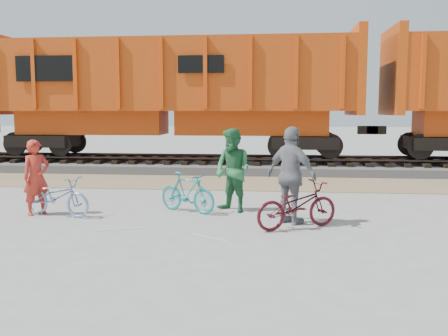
{
  "coord_description": "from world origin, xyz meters",
  "views": [
    {
      "loc": [
        1.98,
        -9.82,
        2.26
      ],
      "look_at": [
        0.79,
        1.5,
        0.94
      ],
      "focal_mm": 40.0,
      "sensor_mm": 36.0,
      "label": 1
    }
  ],
  "objects_px": {
    "hopper_car_center": "(171,91)",
    "bicycle_blue": "(57,196)",
    "person_man": "(233,170)",
    "person_solo": "(36,177)",
    "person_woman": "(291,175)",
    "bicycle_maroon": "(297,205)",
    "bicycle_teal": "(187,193)"
  },
  "relations": [
    {
      "from": "hopper_car_center",
      "to": "person_solo",
      "type": "xyz_separation_m",
      "value": [
        -1.15,
        -8.61,
        -2.19
      ]
    },
    {
      "from": "bicycle_maroon",
      "to": "person_man",
      "type": "xyz_separation_m",
      "value": [
        -1.37,
        1.5,
        0.48
      ]
    },
    {
      "from": "bicycle_blue",
      "to": "person_solo",
      "type": "distance_m",
      "value": 0.64
    },
    {
      "from": "bicycle_teal",
      "to": "person_solo",
      "type": "bearing_deg",
      "value": 128.14
    },
    {
      "from": "hopper_car_center",
      "to": "bicycle_maroon",
      "type": "bearing_deg",
      "value": -64.63
    },
    {
      "from": "hopper_car_center",
      "to": "person_solo",
      "type": "distance_m",
      "value": 8.96
    },
    {
      "from": "bicycle_maroon",
      "to": "hopper_car_center",
      "type": "bearing_deg",
      "value": -4.25
    },
    {
      "from": "bicycle_maroon",
      "to": "person_solo",
      "type": "distance_m",
      "value": 5.63
    },
    {
      "from": "bicycle_maroon",
      "to": "bicycle_teal",
      "type": "bearing_deg",
      "value": 31.6
    },
    {
      "from": "bicycle_blue",
      "to": "bicycle_maroon",
      "type": "xyz_separation_m",
      "value": [
        5.07,
        -0.62,
        0.03
      ]
    },
    {
      "from": "bicycle_blue",
      "to": "person_man",
      "type": "bearing_deg",
      "value": -62.04
    },
    {
      "from": "hopper_car_center",
      "to": "person_woman",
      "type": "relative_size",
      "value": 7.17
    },
    {
      "from": "person_solo",
      "to": "person_woman",
      "type": "bearing_deg",
      "value": -53.32
    },
    {
      "from": "hopper_car_center",
      "to": "person_man",
      "type": "distance_m",
      "value": 8.66
    },
    {
      "from": "bicycle_maroon",
      "to": "person_woman",
      "type": "bearing_deg",
      "value": -15.58
    },
    {
      "from": "bicycle_blue",
      "to": "person_solo",
      "type": "xyz_separation_m",
      "value": [
        -0.5,
        0.1,
        0.39
      ]
    },
    {
      "from": "bicycle_blue",
      "to": "person_man",
      "type": "xyz_separation_m",
      "value": [
        3.71,
        0.88,
        0.51
      ]
    },
    {
      "from": "bicycle_teal",
      "to": "person_woman",
      "type": "xyz_separation_m",
      "value": [
        2.27,
        -0.9,
        0.53
      ]
    },
    {
      "from": "hopper_car_center",
      "to": "bicycle_blue",
      "type": "xyz_separation_m",
      "value": [
        -0.65,
        -8.71,
        -2.58
      ]
    },
    {
      "from": "bicycle_blue",
      "to": "bicycle_maroon",
      "type": "relative_size",
      "value": 0.94
    },
    {
      "from": "bicycle_teal",
      "to": "person_solo",
      "type": "relative_size",
      "value": 0.91
    },
    {
      "from": "person_solo",
      "to": "person_man",
      "type": "relative_size",
      "value": 0.88
    },
    {
      "from": "bicycle_blue",
      "to": "person_man",
      "type": "height_order",
      "value": "person_man"
    },
    {
      "from": "hopper_car_center",
      "to": "bicycle_blue",
      "type": "distance_m",
      "value": 9.11
    },
    {
      "from": "bicycle_maroon",
      "to": "person_man",
      "type": "bearing_deg",
      "value": 12.7
    },
    {
      "from": "person_solo",
      "to": "bicycle_blue",
      "type": "bearing_deg",
      "value": -61.27
    },
    {
      "from": "bicycle_blue",
      "to": "person_woman",
      "type": "height_order",
      "value": "person_woman"
    },
    {
      "from": "bicycle_maroon",
      "to": "person_woman",
      "type": "relative_size",
      "value": 0.88
    },
    {
      "from": "person_woman",
      "to": "bicycle_maroon",
      "type": "bearing_deg",
      "value": 142.4
    },
    {
      "from": "hopper_car_center",
      "to": "person_man",
      "type": "xyz_separation_m",
      "value": [
        3.06,
        -7.83,
        -2.07
      ]
    },
    {
      "from": "hopper_car_center",
      "to": "person_solo",
      "type": "height_order",
      "value": "hopper_car_center"
    },
    {
      "from": "bicycle_blue",
      "to": "bicycle_teal",
      "type": "height_order",
      "value": "bicycle_teal"
    }
  ]
}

